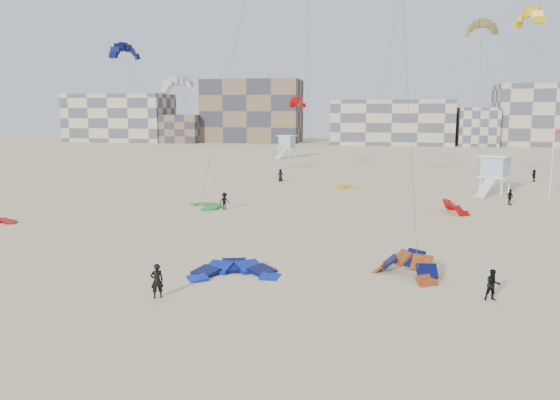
% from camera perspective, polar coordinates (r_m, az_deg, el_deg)
% --- Properties ---
extents(ground, '(320.00, 320.00, 0.00)m').
position_cam_1_polar(ground, '(26.52, -8.97, -11.00)').
color(ground, beige).
rests_on(ground, ground).
extents(kite_ground_blue, '(5.88, 6.06, 2.04)m').
position_cam_1_polar(kite_ground_blue, '(31.11, -4.83, -7.84)').
color(kite_ground_blue, '#0130D7').
rests_on(kite_ground_blue, ground).
extents(kite_ground_orange, '(5.33, 5.33, 3.74)m').
position_cam_1_polar(kite_ground_orange, '(31.52, 13.00, -7.82)').
color(kite_ground_orange, '#D24C18').
rests_on(kite_ground_orange, ground).
extents(kite_ground_green, '(5.41, 5.36, 0.65)m').
position_cam_1_polar(kite_ground_green, '(52.81, -7.75, -0.75)').
color(kite_ground_green, green).
rests_on(kite_ground_green, ground).
extents(kite_ground_red_far, '(4.19, 4.12, 3.49)m').
position_cam_1_polar(kite_ground_red_far, '(51.93, 17.86, -1.29)').
color(kite_ground_red_far, '#BC0301').
rests_on(kite_ground_red_far, ground).
extents(kite_ground_yellow, '(4.68, 4.68, 1.13)m').
position_cam_1_polar(kite_ground_yellow, '(65.49, 7.05, 1.21)').
color(kite_ground_yellow, '#FFF706').
rests_on(kite_ground_yellow, ground).
extents(kitesurfer_main, '(0.76, 0.70, 1.75)m').
position_cam_1_polar(kitesurfer_main, '(27.82, -12.74, -8.23)').
color(kitesurfer_main, black).
rests_on(kitesurfer_main, ground).
extents(kitesurfer_b, '(0.85, 0.72, 1.56)m').
position_cam_1_polar(kitesurfer_b, '(28.76, 21.36, -8.27)').
color(kitesurfer_b, black).
rests_on(kitesurfer_b, ground).
extents(kitesurfer_c, '(1.16, 1.16, 1.61)m').
position_cam_1_polar(kitesurfer_c, '(51.21, -5.82, -0.11)').
color(kitesurfer_c, black).
rests_on(kitesurfer_c, ground).
extents(kitesurfer_d, '(0.76, 1.00, 1.58)m').
position_cam_1_polar(kitesurfer_d, '(58.03, 22.90, 0.29)').
color(kitesurfer_d, black).
rests_on(kitesurfer_d, ground).
extents(kitesurfer_e, '(0.81, 0.54, 1.61)m').
position_cam_1_polar(kitesurfer_e, '(71.45, 0.04, 2.61)').
color(kitesurfer_e, black).
rests_on(kitesurfer_e, ground).
extents(kitesurfer_f, '(0.61, 1.51, 1.59)m').
position_cam_1_polar(kitesurfer_f, '(78.52, 25.00, 2.33)').
color(kitesurfer_f, black).
rests_on(kitesurfer_f, ground).
extents(kite_fly_grey, '(9.57, 9.83, 12.69)m').
position_cam_1_polar(kite_fly_grey, '(66.39, -10.46, 11.59)').
color(kite_fly_grey, silver).
rests_on(kite_fly_grey, ground).
extents(kite_fly_olive, '(3.87, 5.54, 17.03)m').
position_cam_1_polar(kite_fly_olive, '(58.56, 20.28, 16.42)').
color(kite_fly_olive, olive).
rests_on(kite_fly_olive, ground).
extents(kite_fly_yellow, '(9.58, 5.56, 20.49)m').
position_cam_1_polar(kite_fly_yellow, '(75.49, 24.55, 16.86)').
color(kite_fly_yellow, '#FFF706').
rests_on(kite_fly_yellow, ground).
extents(kite_fly_navy, '(7.73, 5.58, 17.24)m').
position_cam_1_polar(kite_fly_navy, '(76.44, -15.91, 14.58)').
color(kite_fly_navy, '#050B3E').
rests_on(kite_fly_navy, ground).
extents(kite_fly_red, '(4.28, 4.28, 10.38)m').
position_cam_1_polar(kite_fly_red, '(80.92, 1.82, 10.06)').
color(kite_fly_red, '#BC0301').
rests_on(kite_fly_red, ground).
extents(lifeguard_tower_near, '(4.18, 6.50, 4.32)m').
position_cam_1_polar(lifeguard_tower_near, '(64.64, 21.57, 2.44)').
color(lifeguard_tower_near, white).
rests_on(lifeguard_tower_near, ground).
extents(lifeguard_tower_far, '(3.82, 6.43, 4.42)m').
position_cam_1_polar(lifeguard_tower_far, '(107.01, 0.73, 5.59)').
color(lifeguard_tower_far, white).
rests_on(lifeguard_tower_far, ground).
extents(flagpole, '(0.60, 0.09, 7.44)m').
position_cam_1_polar(flagpole, '(63.61, 26.58, 3.61)').
color(flagpole, white).
rests_on(flagpole, ground).
extents(condo_west_a, '(30.00, 15.00, 14.00)m').
position_cam_1_polar(condo_west_a, '(172.35, -16.37, 8.23)').
color(condo_west_a, '#C3AD8F').
rests_on(condo_west_a, ground).
extents(condo_west_b, '(28.00, 14.00, 18.00)m').
position_cam_1_polar(condo_west_b, '(162.02, -2.89, 9.25)').
color(condo_west_b, brown).
rests_on(condo_west_b, ground).
extents(condo_mid, '(32.00, 16.00, 12.00)m').
position_cam_1_polar(condo_mid, '(153.38, 11.57, 7.95)').
color(condo_mid, '#C3AD8F').
rests_on(condo_mid, ground).
extents(condo_east, '(26.00, 14.00, 16.00)m').
position_cam_1_polar(condo_east, '(160.75, 26.13, 7.97)').
color(condo_east, '#C3AD8F').
rests_on(condo_east, ground).
extents(condo_fill_left, '(12.00, 10.00, 8.00)m').
position_cam_1_polar(condo_fill_left, '(162.39, -10.31, 7.35)').
color(condo_fill_left, brown).
rests_on(condo_fill_left, ground).
extents(condo_fill_right, '(10.00, 10.00, 10.00)m').
position_cam_1_polar(condo_fill_right, '(153.19, 19.88, 7.22)').
color(condo_fill_right, '#C3AD8F').
rests_on(condo_fill_right, ground).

